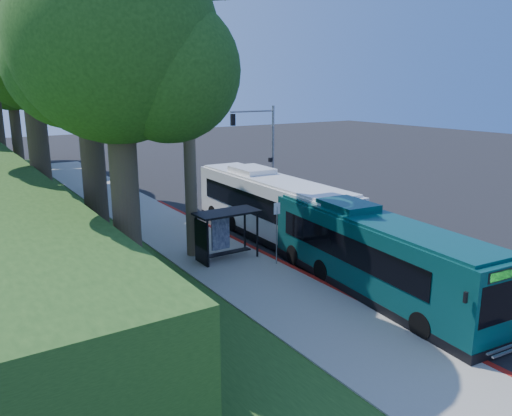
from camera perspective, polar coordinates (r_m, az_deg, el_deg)
ground at (r=31.45m, az=5.13°, el=-2.07°), size 140.00×140.00×0.00m
sidewalk at (r=27.71m, az=-6.90°, el=-4.19°), size 4.50×70.00×0.12m
red_curb at (r=25.52m, az=1.78°, el=-5.68°), size 0.25×30.00×0.13m
grass_verge at (r=30.54m, az=-20.79°, el=-3.36°), size 8.00×70.00×0.06m
bus_shelter at (r=24.78m, az=-4.00°, el=-2.08°), size 3.20×1.51×2.55m
stop_sign_pole at (r=23.91m, az=2.39°, el=-1.96°), size 0.35×0.06×3.17m
traffic_signal_pole at (r=40.78m, az=0.77°, el=7.98°), size 4.10×0.30×7.00m
palm_tree at (r=24.91m, az=-8.14°, el=22.46°), size 4.20×4.20×14.40m
tree_0 at (r=24.70m, az=-18.99°, el=19.20°), size 8.40×8.00×15.70m
tree_1 at (r=32.44m, az=-24.73°, el=19.98°), size 10.50×10.00×18.26m
tree_2 at (r=40.36m, az=-24.06°, el=15.38°), size 8.82×8.40×15.12m
tree_4 at (r=56.22m, az=-26.23°, el=13.64°), size 8.40×8.00×14.14m
tree_5 at (r=64.28m, az=-26.20°, el=12.81°), size 7.35×7.00×12.86m
tree_6 at (r=18.70m, az=-15.40°, el=16.79°), size 7.56×7.20×13.74m
white_bus at (r=28.65m, az=1.60°, el=0.27°), size 3.03×12.89×3.82m
teal_bus at (r=21.56m, az=13.34°, el=-5.05°), size 3.67×12.21×3.58m
pickup at (r=37.60m, az=-1.57°, el=1.74°), size 3.26×5.44×1.42m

